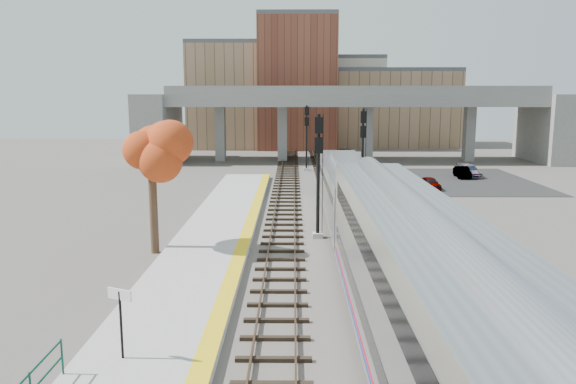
# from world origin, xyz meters

# --- Properties ---
(ground) EXTENTS (160.00, 160.00, 0.00)m
(ground) POSITION_xyz_m (0.00, 0.00, 0.00)
(ground) COLOR #47423D
(ground) RESTS_ON ground
(platform) EXTENTS (4.50, 60.00, 0.35)m
(platform) POSITION_xyz_m (-7.25, 0.00, 0.17)
(platform) COLOR #9E9E99
(platform) RESTS_ON ground
(yellow_strip) EXTENTS (0.70, 60.00, 0.01)m
(yellow_strip) POSITION_xyz_m (-5.35, 0.00, 0.35)
(yellow_strip) COLOR yellow
(yellow_strip) RESTS_ON platform
(tracks) EXTENTS (10.70, 95.00, 0.25)m
(tracks) POSITION_xyz_m (0.93, 12.50, 0.08)
(tracks) COLOR black
(tracks) RESTS_ON ground
(overpass) EXTENTS (54.00, 12.00, 9.50)m
(overpass) POSITION_xyz_m (4.92, 45.00, 5.81)
(overpass) COLOR slate
(overpass) RESTS_ON ground
(buildings_far) EXTENTS (43.00, 21.00, 20.60)m
(buildings_far) POSITION_xyz_m (1.26, 66.57, 7.88)
(buildings_far) COLOR #A07B5C
(buildings_far) RESTS_ON ground
(parking_lot) EXTENTS (14.00, 18.00, 0.04)m
(parking_lot) POSITION_xyz_m (14.00, 28.00, 0.02)
(parking_lot) COLOR black
(parking_lot) RESTS_ON ground
(locomotive) EXTENTS (3.02, 19.05, 4.10)m
(locomotive) POSITION_xyz_m (1.00, 9.62, 2.28)
(locomotive) COLOR #A8AAB2
(locomotive) RESTS_ON ground
(coach) EXTENTS (3.03, 25.00, 5.00)m
(coach) POSITION_xyz_m (1.00, -12.98, 2.80)
(coach) COLOR #A8AAB2
(coach) RESTS_ON ground
(signal_mast_near) EXTENTS (0.60, 0.64, 7.39)m
(signal_mast_near) POSITION_xyz_m (-1.10, 5.38, 3.73)
(signal_mast_near) COLOR #9E9E99
(signal_mast_near) RESTS_ON ground
(signal_mast_mid) EXTENTS (0.60, 0.64, 7.36)m
(signal_mast_mid) POSITION_xyz_m (3.00, 17.65, 3.71)
(signal_mast_mid) COLOR #9E9E99
(signal_mast_mid) RESTS_ON ground
(signal_mast_far) EXTENTS (0.60, 0.64, 7.30)m
(signal_mast_far) POSITION_xyz_m (-1.10, 35.35, 3.67)
(signal_mast_far) COLOR #9E9E99
(signal_mast_far) RESTS_ON ground
(station_sign) EXTENTS (0.84, 0.41, 2.27)m
(station_sign) POSITION_xyz_m (-7.94, -10.96, 1.98)
(station_sign) COLOR black
(station_sign) RESTS_ON platform
(tree) EXTENTS (3.60, 3.60, 7.29)m
(tree) POSITION_xyz_m (-10.11, 2.13, 5.40)
(tree) COLOR #382619
(tree) RESTS_ON ground
(car_a) EXTENTS (1.63, 3.30, 1.08)m
(car_a) POSITION_xyz_m (9.83, 22.90, 0.58)
(car_a) COLOR #99999E
(car_a) RESTS_ON parking_lot
(car_b) EXTENTS (1.44, 3.55, 1.14)m
(car_b) POSITION_xyz_m (14.79, 29.85, 0.61)
(car_b) COLOR #99999E
(car_b) RESTS_ON parking_lot
(car_c) EXTENTS (1.87, 4.28, 1.22)m
(car_c) POSITION_xyz_m (15.74, 30.62, 0.65)
(car_c) COLOR #99999E
(car_c) RESTS_ON parking_lot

